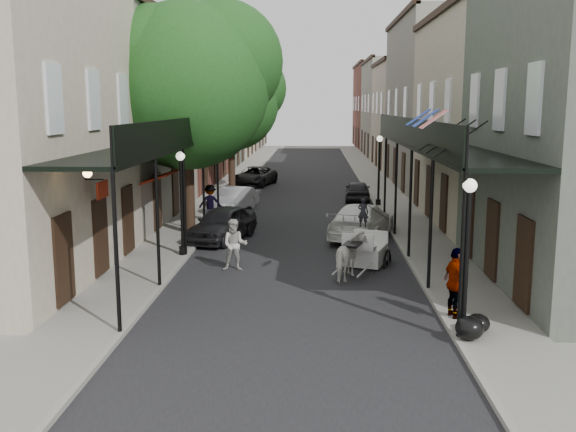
# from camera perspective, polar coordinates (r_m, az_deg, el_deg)

# --- Properties ---
(ground) EXTENTS (140.00, 140.00, 0.00)m
(ground) POSITION_cam_1_polar(r_m,az_deg,el_deg) (17.31, 0.22, -8.52)
(ground) COLOR gray
(ground) RESTS_ON ground
(road) EXTENTS (8.00, 90.00, 0.01)m
(road) POSITION_cam_1_polar(r_m,az_deg,el_deg) (36.82, 1.34, 1.35)
(road) COLOR black
(road) RESTS_ON ground
(sidewalk_left) EXTENTS (2.20, 90.00, 0.12)m
(sidewalk_left) POSITION_cam_1_polar(r_m,az_deg,el_deg) (37.23, -6.38, 1.47)
(sidewalk_left) COLOR gray
(sidewalk_left) RESTS_ON ground
(sidewalk_right) EXTENTS (2.20, 90.00, 0.12)m
(sidewalk_right) POSITION_cam_1_polar(r_m,az_deg,el_deg) (37.07, 9.09, 1.37)
(sidewalk_right) COLOR gray
(sidewalk_right) RESTS_ON ground
(building_row_left) EXTENTS (5.00, 80.00, 10.50)m
(building_row_left) POSITION_cam_1_polar(r_m,az_deg,el_deg) (47.31, -9.04, 9.49)
(building_row_left) COLOR #C1B29B
(building_row_left) RESTS_ON ground
(building_row_right) EXTENTS (5.00, 80.00, 10.50)m
(building_row_right) POSITION_cam_1_polar(r_m,az_deg,el_deg) (47.10, 12.24, 9.39)
(building_row_right) COLOR gray
(building_row_right) RESTS_ON ground
(gallery_left) EXTENTS (2.20, 18.05, 4.88)m
(gallery_left) POSITION_cam_1_polar(r_m,az_deg,el_deg) (24.04, -10.71, 6.35)
(gallery_left) COLOR black
(gallery_left) RESTS_ON sidewalk_left
(gallery_right) EXTENTS (2.20, 18.05, 4.88)m
(gallery_right) POSITION_cam_1_polar(r_m,az_deg,el_deg) (23.81, 12.51, 6.25)
(gallery_right) COLOR black
(gallery_right) RESTS_ON sidewalk_right
(tree_near) EXTENTS (7.31, 6.80, 9.63)m
(tree_near) POSITION_cam_1_polar(r_m,az_deg,el_deg) (27.04, -8.09, 11.95)
(tree_near) COLOR #382619
(tree_near) RESTS_ON sidewalk_left
(tree_far) EXTENTS (6.45, 6.00, 8.61)m
(tree_far) POSITION_cam_1_polar(r_m,az_deg,el_deg) (40.88, -4.58, 10.37)
(tree_far) COLOR #382619
(tree_far) RESTS_ON sidewalk_left
(lamppost_right_near) EXTENTS (0.32, 0.32, 3.71)m
(lamppost_right_near) POSITION_cam_1_polar(r_m,az_deg,el_deg) (15.22, 15.58, -3.44)
(lamppost_right_near) COLOR black
(lamppost_right_near) RESTS_ON sidewalk_right
(lamppost_left) EXTENTS (0.32, 0.32, 3.71)m
(lamppost_left) POSITION_cam_1_polar(r_m,az_deg,el_deg) (23.15, -9.43, 1.27)
(lamppost_left) COLOR black
(lamppost_left) RESTS_ON sidewalk_left
(lamppost_right_far) EXTENTS (0.32, 0.32, 3.71)m
(lamppost_right_far) POSITION_cam_1_polar(r_m,az_deg,el_deg) (34.76, 8.09, 4.14)
(lamppost_right_far) COLOR black
(lamppost_right_far) RESTS_ON sidewalk_right
(horse) EXTENTS (1.28, 1.88, 1.45)m
(horse) POSITION_cam_1_polar(r_m,az_deg,el_deg) (20.37, 5.64, -3.61)
(horse) COLOR white
(horse) RESTS_ON ground
(carriage) EXTENTS (1.93, 2.41, 2.43)m
(carriage) POSITION_cam_1_polar(r_m,az_deg,el_deg) (22.47, 7.14, -1.80)
(carriage) COLOR black
(carriage) RESTS_ON ground
(pedestrian_walking) EXTENTS (0.87, 0.69, 1.74)m
(pedestrian_walking) POSITION_cam_1_polar(r_m,az_deg,el_deg) (21.35, -4.74, -2.59)
(pedestrian_walking) COLOR #B6B4AB
(pedestrian_walking) RESTS_ON ground
(pedestrian_sidewalk_left) EXTENTS (1.15, 0.74, 1.68)m
(pedestrian_sidewalk_left) POSITION_cam_1_polar(r_m,az_deg,el_deg) (30.02, -6.93, 1.18)
(pedestrian_sidewalk_left) COLOR gray
(pedestrian_sidewalk_left) RESTS_ON sidewalk_left
(pedestrian_sidewalk_right) EXTENTS (0.71, 1.14, 1.81)m
(pedestrian_sidewalk_right) POSITION_cam_1_polar(r_m,az_deg,el_deg) (16.80, 14.68, -5.77)
(pedestrian_sidewalk_right) COLOR gray
(pedestrian_sidewalk_right) RESTS_ON sidewalk_right
(car_left_near) EXTENTS (2.83, 4.44, 1.41)m
(car_left_near) POSITION_cam_1_polar(r_m,az_deg,el_deg) (26.11, -5.86, -0.67)
(car_left_near) COLOR black
(car_left_near) RESTS_ON ground
(car_left_mid) EXTENTS (2.53, 3.99, 1.24)m
(car_left_mid) POSITION_cam_1_polar(r_m,az_deg,el_deg) (33.34, -4.96, 1.49)
(car_left_mid) COLOR #AAA9AF
(car_left_mid) RESTS_ON ground
(car_left_far) EXTENTS (3.10, 4.99, 1.29)m
(car_left_far) POSITION_cam_1_polar(r_m,az_deg,el_deg) (43.83, -2.98, 3.55)
(car_left_far) COLOR black
(car_left_far) RESTS_ON ground
(car_right_near) EXTENTS (3.37, 5.34, 1.44)m
(car_right_near) POSITION_cam_1_polar(r_m,az_deg,el_deg) (26.65, 6.57, -0.44)
(car_right_near) COLOR white
(car_right_near) RESTS_ON ground
(car_right_far) EXTENTS (1.58, 3.52, 1.18)m
(car_right_far) POSITION_cam_1_polar(r_m,az_deg,el_deg) (36.99, 6.22, 2.24)
(car_right_far) COLOR black
(car_right_far) RESTS_ON ground
(trash_bags) EXTENTS (0.91, 1.06, 0.56)m
(trash_bags) POSITION_cam_1_polar(r_m,az_deg,el_deg) (15.71, 16.10, -9.40)
(trash_bags) COLOR black
(trash_bags) RESTS_ON sidewalk_right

